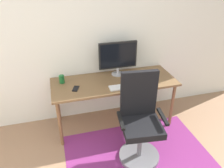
{
  "coord_description": "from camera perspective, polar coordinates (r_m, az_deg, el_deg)",
  "views": [
    {
      "loc": [
        -0.26,
        -0.75,
        2.13
      ],
      "look_at": [
        0.37,
        1.55,
        0.81
      ],
      "focal_mm": 35.11,
      "sensor_mm": 36.0,
      "label": 1
    }
  ],
  "objects": [
    {
      "name": "wall_back",
      "position": [
        3.08,
        -10.19,
        12.74
      ],
      "size": [
        6.0,
        0.1,
        2.6
      ],
      "primitive_type": "cube",
      "color": "white",
      "rests_on": "ground"
    },
    {
      "name": "area_rug",
      "position": [
        2.98,
        6.26,
        -16.98
      ],
      "size": [
        1.79,
        1.05,
        0.01
      ],
      "primitive_type": "cube",
      "color": "#7D296B",
      "rests_on": "ground"
    },
    {
      "name": "desk",
      "position": [
        3.05,
        0.56,
        -0.26
      ],
      "size": [
        1.71,
        0.66,
        0.71
      ],
      "color": "brown",
      "rests_on": "ground"
    },
    {
      "name": "monitor",
      "position": [
        3.09,
        1.55,
        7.23
      ],
      "size": [
        0.55,
        0.18,
        0.49
      ],
      "color": "#B2B2B7",
      "rests_on": "desk"
    },
    {
      "name": "keyboard",
      "position": [
        2.87,
        3.51,
        -0.64
      ],
      "size": [
        0.43,
        0.13,
        0.02
      ],
      "primitive_type": "cube",
      "color": "white",
      "rests_on": "desk"
    },
    {
      "name": "computer_mouse",
      "position": [
        3.01,
        9.75,
        0.61
      ],
      "size": [
        0.06,
        0.1,
        0.03
      ],
      "primitive_type": "ellipsoid",
      "color": "black",
      "rests_on": "desk"
    },
    {
      "name": "coffee_cup",
      "position": [
        3.02,
        -12.94,
        1.23
      ],
      "size": [
        0.07,
        0.07,
        0.11
      ],
      "primitive_type": "cylinder",
      "color": "#1B5D28",
      "rests_on": "desk"
    },
    {
      "name": "cell_phone",
      "position": [
        2.86,
        -9.42,
        -1.2
      ],
      "size": [
        0.11,
        0.15,
        0.01
      ],
      "primitive_type": "cube",
      "rotation": [
        0.0,
        0.0,
        -0.36
      ],
      "color": "black",
      "rests_on": "desk"
    },
    {
      "name": "office_chair",
      "position": [
        2.64,
        7.25,
        -10.5
      ],
      "size": [
        0.56,
        0.5,
        1.1
      ],
      "rotation": [
        0.0,
        0.0,
        -0.12
      ],
      "color": "slate",
      "rests_on": "ground"
    }
  ]
}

